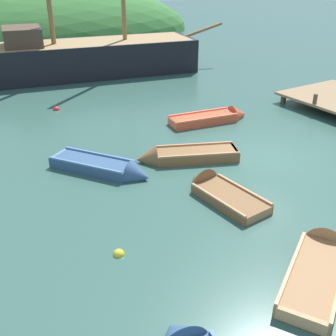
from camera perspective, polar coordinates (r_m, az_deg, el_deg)
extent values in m
plane|color=#33564C|center=(16.41, 13.39, 1.50)|extent=(120.00, 120.00, 0.00)
cylinder|color=brown|center=(23.15, 15.60, 8.65)|extent=(0.28, 0.28, 1.16)
cylinder|color=brown|center=(26.16, 21.77, 9.78)|extent=(0.28, 0.28, 1.16)
cylinder|color=brown|center=(21.56, 19.69, 9.02)|extent=(0.20, 0.20, 0.45)
cube|color=black|center=(28.53, -10.85, 13.88)|extent=(14.48, 6.70, 2.91)
cube|color=#997A51|center=(28.26, -11.10, 16.65)|extent=(13.87, 6.27, 0.10)
cylinder|color=olive|center=(30.66, 4.84, 18.46)|extent=(2.93, 0.78, 0.97)
cube|color=#4C3828|center=(27.78, -19.49, 16.77)|extent=(2.71, 3.18, 1.10)
cube|color=#335175|center=(15.23, -10.37, 0.27)|extent=(2.60, 3.15, 0.48)
cone|color=#335175|center=(14.33, -3.97, -1.11)|extent=(1.26, 1.19, 1.01)
cube|color=#4F75A1|center=(16.03, -14.83, 1.45)|extent=(0.86, 0.63, 0.33)
cube|color=#4F75A1|center=(14.88, -8.69, 0.51)|extent=(0.91, 0.70, 0.05)
cube|color=#4F75A1|center=(15.44, -12.09, 1.22)|extent=(0.91, 0.70, 0.05)
cube|color=#4F75A1|center=(14.76, -11.49, 0.42)|extent=(1.76, 2.54, 0.07)
cube|color=#4F75A1|center=(15.48, -9.46, 1.90)|extent=(1.76, 2.54, 0.07)
cube|color=#C64C2D|center=(19.44, 4.85, 6.57)|extent=(3.26, 1.51, 0.48)
cone|color=#C64C2D|center=(20.38, 9.75, 7.24)|extent=(0.90, 1.10, 0.99)
cube|color=#FF6E48|center=(18.79, 0.73, 6.17)|extent=(0.26, 0.95, 0.34)
cube|color=#FF6E48|center=(19.63, 6.30, 7.26)|extent=(0.33, 0.98, 0.05)
cube|color=#FF6E48|center=(19.14, 3.41, 6.86)|extent=(0.33, 0.98, 0.05)
cube|color=#FF6E48|center=(18.95, 5.56, 6.86)|extent=(3.05, 0.55, 0.07)
cube|color=#FF6E48|center=(19.75, 4.23, 7.75)|extent=(3.05, 0.55, 0.07)
cube|color=#9E7047|center=(10.57, 19.51, -14.47)|extent=(3.14, 2.50, 0.44)
cone|color=#9E7047|center=(12.05, 21.08, -9.13)|extent=(1.19, 1.33, 1.12)
cube|color=tan|center=(9.47, 17.95, -19.43)|extent=(0.63, 0.98, 0.31)
cube|color=tan|center=(10.88, 20.13, -12.18)|extent=(0.70, 1.03, 0.05)
cube|color=tan|center=(10.08, 19.11, -15.58)|extent=(0.70, 1.03, 0.05)
cube|color=tan|center=(10.46, 16.72, -12.73)|extent=(2.54, 1.52, 0.07)
cube|color=brown|center=(15.78, 3.99, 1.65)|extent=(3.27, 2.24, 0.49)
cone|color=brown|center=(15.51, -2.98, 1.22)|extent=(1.10, 1.24, 1.03)
cube|color=#AE7B4F|center=(16.11, 9.22, 2.19)|extent=(0.50, 0.94, 0.34)
cube|color=#AE7B4F|center=(15.60, 2.06, 2.14)|extent=(0.57, 0.98, 0.05)
cube|color=#AE7B4F|center=(15.82, 5.93, 2.36)|extent=(0.57, 0.98, 0.05)
cube|color=#AE7B4F|center=(16.11, 3.65, 3.28)|extent=(2.81, 1.30, 0.07)
cube|color=#AE7B4F|center=(15.22, 4.41, 1.79)|extent=(2.81, 1.30, 0.07)
cube|color=brown|center=(13.12, 8.60, -4.43)|extent=(1.37, 2.52, 0.39)
cone|color=brown|center=(14.09, 4.29, -1.84)|extent=(1.18, 0.70, 1.14)
cube|color=#AE7B4F|center=(12.42, 12.38, -6.42)|extent=(1.09, 0.19, 0.27)
cube|color=#AE7B4F|center=(13.31, 7.37, -3.17)|extent=(1.12, 0.26, 0.05)
cube|color=#AE7B4F|center=(12.80, 9.97, -4.70)|extent=(1.12, 0.26, 0.05)
cube|color=#AE7B4F|center=(13.36, 10.41, -2.84)|extent=(0.25, 2.40, 0.07)
cube|color=#AE7B4F|center=(12.66, 6.84, -4.35)|extent=(0.25, 2.40, 0.07)
sphere|color=red|center=(21.94, -15.16, 7.77)|extent=(0.35, 0.35, 0.35)
sphere|color=yellow|center=(10.97, -6.81, -11.78)|extent=(0.29, 0.29, 0.29)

